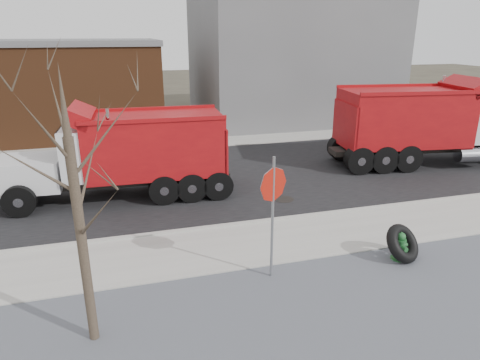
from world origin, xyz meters
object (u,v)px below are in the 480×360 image
object	(u,v)px
fire_hydrant	(400,247)
stop_sign	(273,198)
dump_truck_red_a	(429,122)
dump_truck_red_b	(127,151)
truck_tire	(402,244)

from	to	relation	value
fire_hydrant	stop_sign	world-z (taller)	stop_sign
dump_truck_red_a	dump_truck_red_b	world-z (taller)	dump_truck_red_a
stop_sign	dump_truck_red_a	xyz separation A→B (m)	(9.91, 7.12, -0.14)
truck_tire	dump_truck_red_a	bearing A→B (deg)	48.71
fire_hydrant	dump_truck_red_a	xyz separation A→B (m)	(6.42, 7.25, 1.55)
truck_tire	stop_sign	bearing A→B (deg)	177.80
dump_truck_red_a	dump_truck_red_b	distance (m)	13.00
dump_truck_red_b	stop_sign	bearing A→B (deg)	118.11
fire_hydrant	dump_truck_red_b	xyz separation A→B (m)	(-6.56, 6.55, 1.34)
truck_tire	dump_truck_red_b	distance (m)	9.39
truck_tire	dump_truck_red_b	xyz separation A→B (m)	(-6.61, 6.55, 1.24)
fire_hydrant	dump_truck_red_a	bearing A→B (deg)	40.60
stop_sign	dump_truck_red_b	distance (m)	7.12
fire_hydrant	stop_sign	xyz separation A→B (m)	(-3.49, 0.14, 1.69)
truck_tire	dump_truck_red_b	size ratio (longest dim) A/B	0.17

